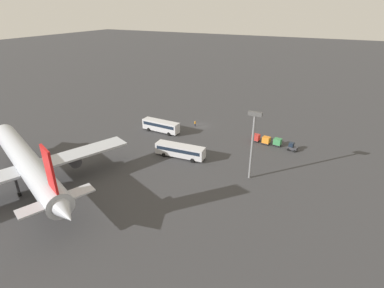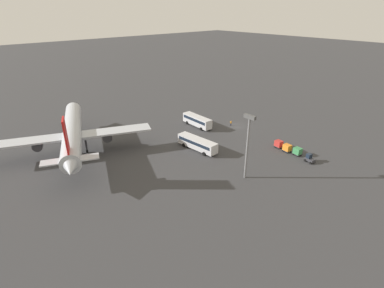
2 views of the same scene
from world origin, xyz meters
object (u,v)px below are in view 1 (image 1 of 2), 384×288
(cargo_cart_green, at_px, (277,142))
(shuttle_bus_near, at_px, (161,125))
(cargo_cart_orange, at_px, (266,140))
(cargo_cart_red, at_px, (256,137))
(shuttle_bus_far, at_px, (180,150))
(worker_person, at_px, (195,124))
(baggage_tug, at_px, (292,147))
(airplane, at_px, (28,163))

(cargo_cart_green, bearing_deg, shuttle_bus_near, 9.68)
(cargo_cart_orange, xyz_separation_m, cargo_cart_red, (2.95, -0.51, 0.00))
(shuttle_bus_far, relative_size, worker_person, 7.20)
(worker_person, distance_m, cargo_cart_red, 20.06)
(worker_person, height_order, cargo_cart_green, cargo_cart_green)
(shuttle_bus_far, xyz_separation_m, worker_person, (5.85, -20.13, -1.03))
(baggage_tug, bearing_deg, shuttle_bus_near, 17.98)
(airplane, height_order, baggage_tug, airplane)
(cargo_cart_orange, bearing_deg, shuttle_bus_near, 10.13)
(airplane, relative_size, worker_person, 25.58)
(airplane, relative_size, shuttle_bus_far, 3.55)
(cargo_cart_red, bearing_deg, baggage_tug, 172.57)
(shuttle_bus_near, height_order, worker_person, shuttle_bus_near)
(shuttle_bus_near, distance_m, worker_person, 11.05)
(airplane, xyz_separation_m, cargo_cart_orange, (-37.15, -42.57, -4.53))
(worker_person, xyz_separation_m, cargo_cart_green, (-25.78, 2.89, 0.32))
(shuttle_bus_far, distance_m, baggage_tug, 28.89)
(cargo_cart_green, distance_m, cargo_cart_orange, 2.96)
(airplane, bearing_deg, shuttle_bus_far, -105.78)
(cargo_cart_green, relative_size, cargo_cart_orange, 1.00)
(airplane, xyz_separation_m, baggage_tug, (-44.07, -41.79, -4.78))
(shuttle_bus_far, height_order, cargo_cart_green, shuttle_bus_far)
(airplane, distance_m, baggage_tug, 60.92)
(shuttle_bus_near, bearing_deg, cargo_cart_green, -168.30)
(baggage_tug, height_order, cargo_cart_green, baggage_tug)
(airplane, height_order, worker_person, airplane)
(shuttle_bus_near, relative_size, shuttle_bus_far, 0.92)
(shuttle_bus_near, height_order, cargo_cart_green, shuttle_bus_near)
(shuttle_bus_near, bearing_deg, shuttle_bus_far, 139.84)
(airplane, height_order, shuttle_bus_near, airplane)
(cargo_cart_green, relative_size, cargo_cart_red, 1.00)
(worker_person, distance_m, cargo_cart_orange, 23.05)
(cargo_cart_green, height_order, cargo_cart_orange, same)
(cargo_cart_orange, bearing_deg, shuttle_bus_far, 45.00)
(airplane, height_order, cargo_cart_orange, airplane)
(baggage_tug, bearing_deg, cargo_cart_green, -3.68)
(worker_person, bearing_deg, baggage_tug, 172.48)
(shuttle_bus_near, bearing_deg, airplane, 80.90)
(airplane, distance_m, cargo_cart_green, 58.84)
(shuttle_bus_near, height_order, cargo_cart_red, shuttle_bus_near)
(airplane, distance_m, cargo_cart_orange, 56.68)
(cargo_cart_green, xyz_separation_m, cargo_cart_orange, (2.95, 0.26, 0.00))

